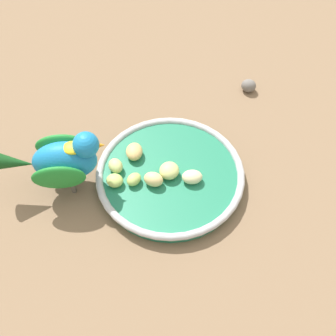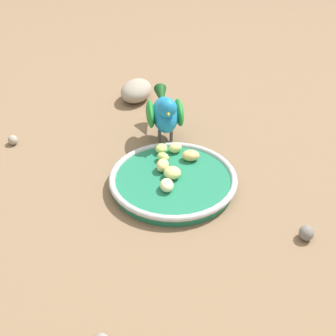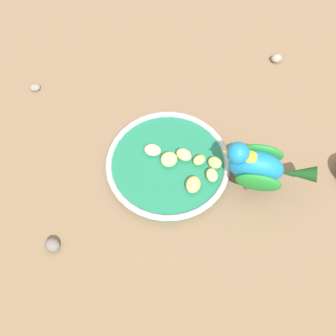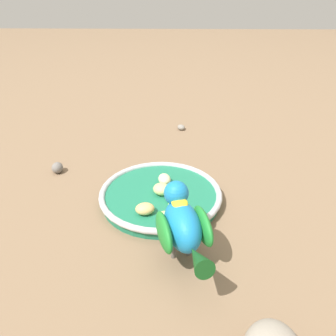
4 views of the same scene
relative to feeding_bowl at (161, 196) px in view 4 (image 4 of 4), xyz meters
name	(u,v)px [view 4 (image 4 of 4)]	position (x,y,z in m)	size (l,w,h in m)	color
ground_plane	(148,197)	(0.03, -0.01, -0.01)	(4.00, 4.00, 0.00)	#7A6047
feeding_bowl	(161,196)	(0.00, 0.00, 0.00)	(0.24, 0.24, 0.03)	#1E7251
apple_piece_0	(161,189)	(0.00, 0.00, 0.02)	(0.03, 0.03, 0.02)	#C6D17A
apple_piece_1	(173,195)	(-0.02, 0.02, 0.02)	(0.03, 0.02, 0.02)	#E5C67F
apple_piece_2	(175,206)	(-0.03, 0.05, 0.01)	(0.03, 0.02, 0.02)	#B2CC66
apple_piece_3	(179,216)	(-0.04, 0.08, 0.01)	(0.03, 0.02, 0.02)	#B2CC66
apple_piece_4	(164,179)	(-0.01, -0.04, 0.02)	(0.03, 0.02, 0.02)	beige
apple_piece_5	(147,209)	(0.02, 0.06, 0.02)	(0.03, 0.03, 0.02)	tan
apple_piece_6	(163,217)	(-0.01, 0.09, 0.02)	(0.03, 0.02, 0.02)	#C6D17A
parrot	(183,225)	(-0.04, 0.16, 0.06)	(0.10, 0.17, 0.12)	#59544C
pebble_1	(57,168)	(0.23, -0.11, 0.00)	(0.03, 0.02, 0.02)	slate
pebble_2	(181,127)	(-0.04, -0.35, -0.01)	(0.02, 0.02, 0.01)	gray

